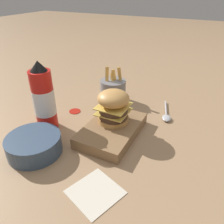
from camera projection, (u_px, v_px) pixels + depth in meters
name	position (u px, v px, depth m)	size (l,w,h in m)	color
ground_plane	(126.00, 135.00, 0.73)	(6.00, 6.00, 0.00)	#9E7A56
serving_board	(112.00, 130.00, 0.72)	(0.25, 0.16, 0.04)	olive
burger	(113.00, 106.00, 0.71)	(0.10, 0.10, 0.11)	tan
ketchup_bottle	(44.00, 99.00, 0.72)	(0.07, 0.07, 0.24)	red
fries_basket	(113.00, 90.00, 0.92)	(0.11, 0.11, 0.15)	slate
side_bowl	(34.00, 144.00, 0.64)	(0.16, 0.16, 0.06)	#384C66
spoon	(166.00, 116.00, 0.82)	(0.16, 0.06, 0.01)	#B2B2B7
ketchup_puddle	(75.00, 111.00, 0.86)	(0.04, 0.04, 0.00)	#B21E14
parchment_square	(95.00, 192.00, 0.53)	(0.14, 0.14, 0.00)	beige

